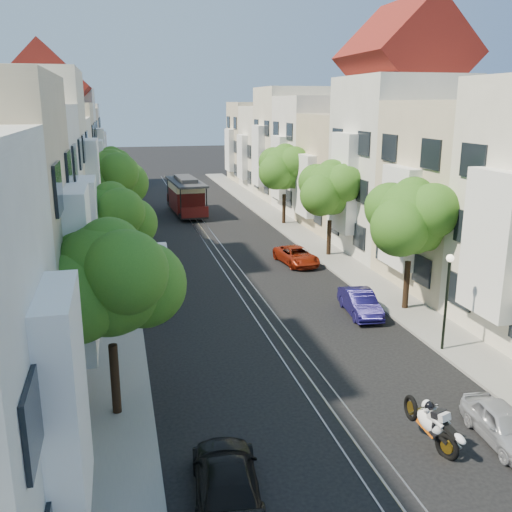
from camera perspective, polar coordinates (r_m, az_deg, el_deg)
ground at (r=45.59m, az=-4.86°, el=2.00°), size 200.00×200.00×0.00m
sidewalk_east at (r=47.20m, az=3.87°, el=2.54°), size 2.50×80.00×0.12m
sidewalk_west at (r=45.09m, az=-14.00°, el=1.53°), size 2.50×80.00×0.12m
rail_left at (r=45.51m, az=-5.55°, el=1.97°), size 0.06×80.00×0.02m
rail_slot at (r=45.59m, az=-4.86°, el=2.01°), size 0.06×80.00×0.02m
rail_right at (r=45.68m, az=-4.18°, el=2.05°), size 0.06×80.00×0.02m
lane_line at (r=45.59m, az=-4.86°, el=2.00°), size 0.08×80.00×0.01m
townhouses_east at (r=47.88m, az=9.36°, el=8.77°), size 7.75×72.00×12.00m
townhouses_west at (r=44.44m, az=-20.42°, el=7.43°), size 7.75×72.00×11.76m
tree_e_b at (r=29.08m, az=15.37°, el=3.58°), size 4.93×4.08×6.68m
tree_e_c at (r=38.93m, az=7.56°, el=6.57°), size 4.84×3.99×6.52m
tree_e_d at (r=49.23m, az=2.93°, el=8.75°), size 5.01×4.16×6.85m
tree_w_a at (r=18.73m, az=-14.37°, el=-2.54°), size 4.93×4.08×6.68m
tree_w_b at (r=30.46m, az=-14.24°, el=3.51°), size 4.72×3.87×6.27m
tree_w_c at (r=41.22m, az=-14.28°, el=7.37°), size 5.13×4.28×7.09m
tree_w_d at (r=52.20m, az=-14.22°, el=8.37°), size 4.84×3.99×6.52m
lamp_east at (r=24.92m, az=18.60°, el=-3.04°), size 0.32×0.32×4.16m
lamp_west at (r=38.64m, az=-12.83°, el=3.62°), size 0.32×0.32×4.16m
sportbike_rider at (r=18.83m, az=17.18°, el=-15.63°), size 0.89×2.22×1.58m
cable_car at (r=54.50m, az=-7.01°, el=6.14°), size 3.13×8.60×3.25m
parked_car_e_near at (r=20.00m, az=23.46°, el=-15.22°), size 1.60×3.45×1.15m
parked_car_e_mid at (r=28.98m, az=10.37°, el=-4.62°), size 1.65×3.85×1.23m
parked_car_e_far at (r=37.46m, az=4.06°, el=0.04°), size 2.42×4.32×1.14m
parked_car_w_near at (r=16.20m, az=-2.98°, el=-21.38°), size 2.21×4.47×1.25m
parked_car_w_mid at (r=39.14m, az=-9.86°, el=0.54°), size 1.32×3.61×1.18m
parked_car_w_far at (r=45.99m, az=-11.99°, el=2.56°), size 1.38×3.34×1.13m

